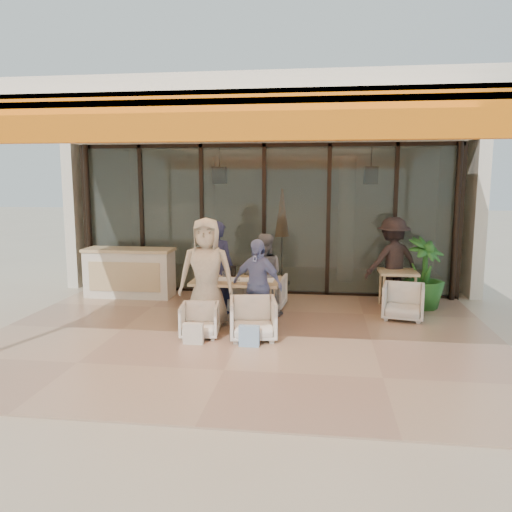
# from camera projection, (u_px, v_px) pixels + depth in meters

# --- Properties ---
(ground) EXTENTS (70.00, 70.00, 0.00)m
(ground) POSITION_uv_depth(u_px,v_px,m) (242.00, 336.00, 7.89)
(ground) COLOR #C6B293
(ground) RESTS_ON ground
(terrace_floor) EXTENTS (8.00, 6.00, 0.01)m
(terrace_floor) POSITION_uv_depth(u_px,v_px,m) (242.00, 336.00, 7.89)
(terrace_floor) COLOR tan
(terrace_floor) RESTS_ON ground
(terrace_structure) EXTENTS (8.00, 6.00, 3.40)m
(terrace_structure) POSITION_uv_depth(u_px,v_px,m) (239.00, 123.00, 7.14)
(terrace_structure) COLOR silver
(terrace_structure) RESTS_ON ground
(glass_storefront) EXTENTS (8.08, 0.10, 3.20)m
(glass_storefront) POSITION_uv_depth(u_px,v_px,m) (264.00, 220.00, 10.59)
(glass_storefront) COLOR #9EADA3
(glass_storefront) RESTS_ON ground
(interior_block) EXTENTS (9.05, 3.62, 3.52)m
(interior_block) POSITION_uv_depth(u_px,v_px,m) (275.00, 188.00, 12.76)
(interior_block) COLOR silver
(interior_block) RESTS_ON ground
(host_counter) EXTENTS (1.85, 0.65, 1.04)m
(host_counter) POSITION_uv_depth(u_px,v_px,m) (130.00, 273.00, 10.41)
(host_counter) COLOR silver
(host_counter) RESTS_ON ground
(dining_table) EXTENTS (1.50, 0.90, 0.93)m
(dining_table) POSITION_uv_depth(u_px,v_px,m) (236.00, 283.00, 8.62)
(dining_table) COLOR tan
(dining_table) RESTS_ON ground
(chair_far_left) EXTENTS (0.85, 0.82, 0.69)m
(chair_far_left) POSITION_uv_depth(u_px,v_px,m) (223.00, 290.00, 9.65)
(chair_far_left) COLOR white
(chair_far_left) RESTS_ON ground
(chair_far_right) EXTENTS (0.77, 0.72, 0.73)m
(chair_far_right) POSITION_uv_depth(u_px,v_px,m) (266.00, 290.00, 9.54)
(chair_far_right) COLOR white
(chair_far_right) RESTS_ON ground
(chair_near_left) EXTENTS (0.64, 0.61, 0.60)m
(chair_near_left) POSITION_uv_depth(u_px,v_px,m) (200.00, 319.00, 7.79)
(chair_near_left) COLOR white
(chair_near_left) RESTS_ON ground
(chair_near_right) EXTENTS (0.81, 0.77, 0.72)m
(chair_near_right) POSITION_uv_depth(u_px,v_px,m) (253.00, 317.00, 7.67)
(chair_near_right) COLOR white
(chair_near_right) RESTS_ON ground
(diner_navy) EXTENTS (0.71, 0.56, 1.72)m
(diner_navy) POSITION_uv_depth(u_px,v_px,m) (218.00, 268.00, 9.08)
(diner_navy) COLOR #1B1F3B
(diner_navy) RESTS_ON ground
(diner_grey) EXTENTS (0.75, 0.60, 1.50)m
(diner_grey) POSITION_uv_depth(u_px,v_px,m) (263.00, 275.00, 8.99)
(diner_grey) COLOR slate
(diner_grey) RESTS_ON ground
(diner_cream) EXTENTS (0.94, 0.65, 1.85)m
(diner_cream) POSITION_uv_depth(u_px,v_px,m) (206.00, 274.00, 8.19)
(diner_cream) COLOR beige
(diner_cream) RESTS_ON ground
(diner_periwinkle) EXTENTS (0.96, 0.66, 1.51)m
(diner_periwinkle) POSITION_uv_depth(u_px,v_px,m) (257.00, 285.00, 8.10)
(diner_periwinkle) COLOR #737DC1
(diner_periwinkle) RESTS_ON ground
(tote_bag_cream) EXTENTS (0.30, 0.10, 0.34)m
(tote_bag_cream) POSITION_uv_depth(u_px,v_px,m) (193.00, 334.00, 7.42)
(tote_bag_cream) COLOR silver
(tote_bag_cream) RESTS_ON ground
(tote_bag_blue) EXTENTS (0.30, 0.10, 0.34)m
(tote_bag_blue) POSITION_uv_depth(u_px,v_px,m) (249.00, 337.00, 7.31)
(tote_bag_blue) COLOR #99BFD8
(tote_bag_blue) RESTS_ON ground
(side_table) EXTENTS (0.70, 0.70, 0.74)m
(side_table) POSITION_uv_depth(u_px,v_px,m) (398.00, 276.00, 9.46)
(side_table) COLOR tan
(side_table) RESTS_ON ground
(side_chair) EXTENTS (0.80, 0.77, 0.71)m
(side_chair) POSITION_uv_depth(u_px,v_px,m) (403.00, 300.00, 8.77)
(side_chair) COLOR white
(side_chair) RESTS_ON ground
(standing_woman) EXTENTS (1.29, 1.04, 1.74)m
(standing_woman) POSITION_uv_depth(u_px,v_px,m) (392.00, 261.00, 9.74)
(standing_woman) COLOR black
(standing_woman) RESTS_ON ground
(potted_palm) EXTENTS (1.08, 1.08, 1.37)m
(potted_palm) POSITION_uv_depth(u_px,v_px,m) (424.00, 274.00, 9.44)
(potted_palm) COLOR #1E5919
(potted_palm) RESTS_ON ground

